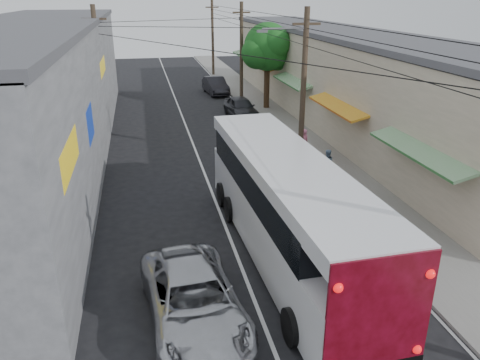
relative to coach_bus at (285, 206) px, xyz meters
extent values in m
plane|color=black|center=(-1.66, -4.28, -1.85)|extent=(120.00, 120.00, 0.00)
cube|color=slate|center=(4.84, 15.72, -1.79)|extent=(3.00, 80.00, 0.12)
cube|color=beige|center=(9.34, 17.72, 1.15)|extent=(6.00, 40.00, 6.00)
cube|color=#4C4C51|center=(9.34, 17.72, 4.25)|extent=(6.20, 40.00, 0.30)
cube|color=#197220|center=(6.04, 1.72, 1.05)|extent=(1.39, 6.00, 0.46)
cube|color=#E2591A|center=(6.04, 9.72, 1.05)|extent=(1.39, 6.00, 0.46)
cube|color=#197220|center=(6.04, 17.72, 1.05)|extent=(1.39, 6.00, 0.46)
cube|color=#E2591A|center=(6.04, 25.72, 1.05)|extent=(1.39, 6.00, 0.46)
cube|color=#197220|center=(6.04, 33.72, 1.05)|extent=(1.39, 6.00, 0.46)
cube|color=gray|center=(-10.16, 13.72, 1.65)|extent=(7.00, 36.00, 7.00)
cube|color=#4C4C51|center=(-10.16, 13.72, 5.25)|extent=(7.20, 36.00, 0.30)
cube|color=yellow|center=(-6.71, -0.28, 2.35)|extent=(0.12, 3.50, 1.00)
cube|color=#1433A5|center=(-6.71, 5.72, 1.75)|extent=(0.12, 2.20, 1.40)
cube|color=yellow|center=(-6.71, 15.72, 2.65)|extent=(0.12, 4.00, 0.90)
cylinder|color=#473828|center=(3.54, 8.72, 2.15)|extent=(0.28, 0.28, 8.00)
cube|color=#473828|center=(3.54, 8.72, 5.35)|extent=(1.40, 0.12, 0.12)
cylinder|color=#473828|center=(3.54, 23.72, 2.15)|extent=(0.28, 0.28, 8.00)
cube|color=#473828|center=(3.54, 23.72, 5.35)|extent=(1.40, 0.12, 0.12)
cylinder|color=#473828|center=(3.54, 38.72, 2.15)|extent=(0.28, 0.28, 8.00)
cube|color=#473828|center=(3.54, 38.72, 5.35)|extent=(1.40, 0.12, 0.12)
cylinder|color=#473828|center=(-6.86, 15.72, 2.15)|extent=(0.28, 0.28, 8.00)
cube|color=#473828|center=(-6.86, 15.72, 5.35)|extent=(1.40, 0.12, 0.12)
cylinder|color=#59595E|center=(2.44, 8.72, 5.15)|extent=(2.20, 0.10, 0.10)
cube|color=#59595E|center=(1.34, 8.72, 5.05)|extent=(0.50, 0.18, 0.12)
cylinder|color=#3F2B19|center=(5.14, 21.72, 0.15)|extent=(0.44, 0.44, 4.00)
sphere|color=#16541A|center=(5.14, 21.72, 2.95)|extent=(3.60, 3.60, 3.60)
sphere|color=#16541A|center=(6.14, 22.32, 2.35)|extent=(2.60, 2.60, 2.60)
sphere|color=#16541A|center=(4.24, 21.32, 2.55)|extent=(2.40, 2.40, 2.40)
sphere|color=#16541A|center=(5.54, 20.72, 3.35)|extent=(2.20, 2.20, 2.20)
sphere|color=#16541A|center=(4.84, 22.62, 3.15)|extent=(2.00, 2.00, 2.00)
cube|color=white|center=(0.00, -0.10, -0.68)|extent=(2.97, 12.34, 1.94)
cube|color=black|center=(-0.01, 0.41, 0.75)|extent=(2.92, 10.30, 1.02)
cube|color=white|center=(0.00, -0.10, 1.47)|extent=(2.97, 12.34, 0.51)
cube|color=maroon|center=(0.21, -6.25, 0.19)|extent=(2.54, 0.17, 2.96)
sphere|color=red|center=(1.29, -6.25, -0.93)|extent=(0.22, 0.22, 0.22)
sphere|color=red|center=(-0.86, -6.32, 1.11)|extent=(0.22, 0.22, 0.22)
sphere|color=red|center=(1.29, -6.25, 1.11)|extent=(0.22, 0.22, 0.22)
cylinder|color=black|center=(-1.13, -4.44, -1.34)|extent=(0.34, 1.03, 1.02)
cylinder|color=black|center=(1.43, -4.35, -1.34)|extent=(0.34, 1.03, 1.02)
cylinder|color=black|center=(-1.38, 2.92, -1.34)|extent=(0.34, 1.03, 1.02)
cylinder|color=black|center=(1.18, 3.00, -1.34)|extent=(0.34, 1.03, 1.02)
cylinder|color=black|center=(-1.43, 4.45, -1.34)|extent=(0.34, 1.03, 1.02)
cylinder|color=black|center=(1.12, 4.54, -1.34)|extent=(0.34, 1.03, 1.02)
imported|color=#B8B9C0|center=(-3.53, -3.06, -1.11)|extent=(2.93, 5.54, 1.48)
imported|color=gray|center=(2.38, 8.72, -1.11)|extent=(2.42, 5.27, 1.49)
imported|color=#292A2F|center=(2.60, 19.45, -1.10)|extent=(2.19, 4.55, 1.50)
imported|color=black|center=(2.14, 28.47, -1.09)|extent=(2.00, 4.72, 1.51)
imported|color=pink|center=(3.95, 9.41, -0.91)|extent=(0.65, 0.48, 1.64)
imported|color=#87A4C5|center=(4.08, 6.30, -1.00)|extent=(0.72, 0.57, 1.46)
camera|label=1|loc=(-4.49, -13.80, 6.71)|focal=35.00mm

